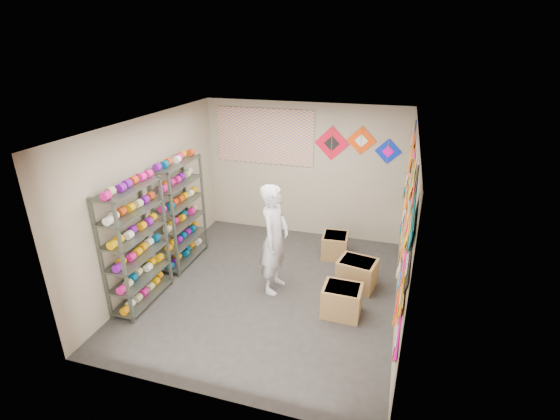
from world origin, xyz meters
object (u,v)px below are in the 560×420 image
(shelf_rack_back, at_px, (180,213))
(carton_b, at_px, (357,274))
(shopkeeper, at_px, (274,239))
(carton_c, at_px, (335,246))
(shelf_rack_front, at_px, (136,247))
(carton_a, at_px, (342,301))

(shelf_rack_back, height_order, carton_b, shelf_rack_back)
(shopkeeper, height_order, carton_c, shopkeeper)
(shopkeeper, relative_size, carton_b, 3.04)
(shelf_rack_front, bearing_deg, shopkeeper, 26.26)
(carton_b, bearing_deg, shopkeeper, -150.19)
(shopkeeper, relative_size, carton_c, 3.55)
(carton_c, bearing_deg, shopkeeper, -123.35)
(shopkeeper, distance_m, carton_b, 1.50)
(shelf_rack_back, relative_size, carton_b, 3.21)
(carton_a, relative_size, carton_c, 1.09)
(carton_a, bearing_deg, shelf_rack_front, -168.24)
(shelf_rack_front, distance_m, carton_a, 3.14)
(shelf_rack_front, xyz_separation_m, carton_a, (3.01, 0.55, -0.72))
(shelf_rack_front, height_order, shopkeeper, shelf_rack_front)
(shelf_rack_back, distance_m, carton_b, 3.21)
(shelf_rack_back, distance_m, carton_a, 3.18)
(shelf_rack_front, relative_size, shopkeeper, 1.06)
(shelf_rack_front, xyz_separation_m, carton_b, (3.13, 1.35, -0.71))
(carton_a, relative_size, carton_b, 0.94)
(shopkeeper, distance_m, carton_a, 1.38)
(shelf_rack_back, xyz_separation_m, carton_a, (3.01, -0.75, -0.72))
(carton_b, bearing_deg, shelf_rack_front, -145.56)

